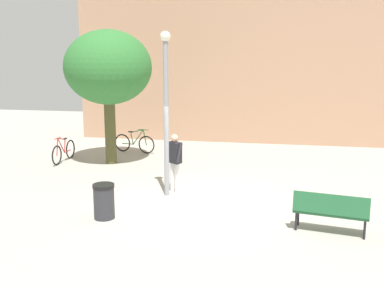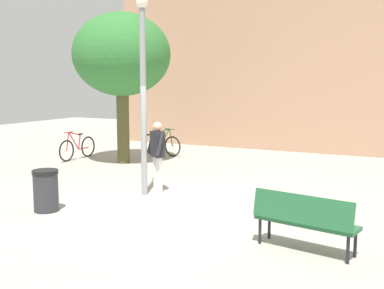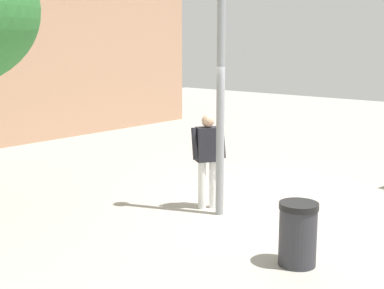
{
  "view_description": "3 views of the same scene",
  "coord_description": "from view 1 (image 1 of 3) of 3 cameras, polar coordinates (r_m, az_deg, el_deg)",
  "views": [
    {
      "loc": [
        2.0,
        -11.32,
        3.87
      ],
      "look_at": [
        -0.56,
        1.77,
        1.24
      ],
      "focal_mm": 42.81,
      "sensor_mm": 36.0,
      "label": 1
    },
    {
      "loc": [
        4.82,
        -8.54,
        2.64
      ],
      "look_at": [
        -0.17,
        1.31,
        1.15
      ],
      "focal_mm": 44.69,
      "sensor_mm": 36.0,
      "label": 2
    },
    {
      "loc": [
        -8.11,
        -4.78,
        2.91
      ],
      "look_at": [
        -0.74,
        1.5,
        1.06
      ],
      "focal_mm": 50.68,
      "sensor_mm": 36.0,
      "label": 3
    }
  ],
  "objects": [
    {
      "name": "bicycle_red",
      "position": [
        17.39,
        -15.7,
        -0.83
      ],
      "size": [
        0.08,
        1.81,
        0.97
      ],
      "color": "black",
      "rests_on": "ground_plane"
    },
    {
      "name": "bicycle_green",
      "position": [
        18.47,
        -7.18,
        0.18
      ],
      "size": [
        1.78,
        0.41,
        0.97
      ],
      "color": "black",
      "rests_on": "ground_plane"
    },
    {
      "name": "lamppost",
      "position": [
        12.39,
        -3.25,
        5.2
      ],
      "size": [
        0.28,
        0.28,
        4.48
      ],
      "color": "gray",
      "rests_on": "ground_plane"
    },
    {
      "name": "trash_bin",
      "position": [
        11.21,
        -10.91,
        -6.94
      ],
      "size": [
        0.52,
        0.52,
        0.85
      ],
      "color": "#2D2D33",
      "rests_on": "ground_plane"
    },
    {
      "name": "plaza_tree",
      "position": [
        16.41,
        -10.41,
        9.33
      ],
      "size": [
        3.05,
        3.05,
        4.73
      ],
      "color": "#4D4B28",
      "rests_on": "ground_plane"
    },
    {
      "name": "building_facade",
      "position": [
        21.16,
        5.8,
        13.46
      ],
      "size": [
        14.34,
        2.0,
        9.48
      ],
      "primitive_type": "cube",
      "color": "tan",
      "rests_on": "ground_plane"
    },
    {
      "name": "ground_plane",
      "position": [
        12.13,
        1.01,
        -7.46
      ],
      "size": [
        36.0,
        36.0,
        0.0
      ],
      "primitive_type": "plane",
      "color": "#A8A399"
    },
    {
      "name": "park_bench",
      "position": [
        10.52,
        16.89,
        -7.78
      ],
      "size": [
        1.66,
        0.75,
        0.92
      ],
      "color": "#236038",
      "rests_on": "ground_plane"
    },
    {
      "name": "person_by_lamppost",
      "position": [
        12.98,
        -2.19,
        -1.79
      ],
      "size": [
        0.62,
        0.52,
        1.67
      ],
      "color": "white",
      "rests_on": "ground_plane"
    }
  ]
}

